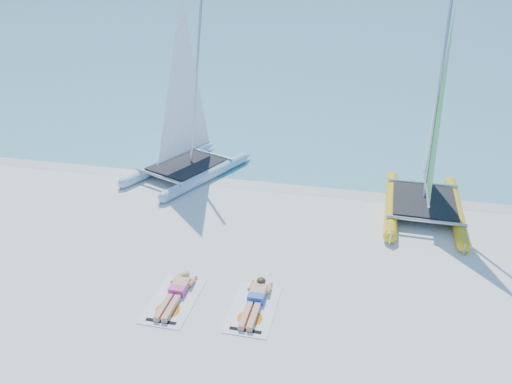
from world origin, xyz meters
TOP-DOWN VIEW (x-y plane):
  - ground at (0.00, 0.00)m, footprint 140.00×140.00m
  - sea at (0.00, 63.00)m, footprint 140.00×115.00m
  - wet_sand_strip at (0.00, 5.50)m, footprint 140.00×1.40m
  - catamaran_blue at (-4.31, 5.61)m, footprint 3.95×5.29m
  - catamaran_yellow at (3.81, 4.87)m, footprint 2.44×5.18m
  - towel_a at (-2.11, -1.50)m, footprint 1.00×1.85m
  - sunbather_a at (-2.11, -1.31)m, footprint 0.37×1.73m
  - towel_b at (-0.25, -1.36)m, footprint 1.00×1.85m
  - sunbather_b at (-0.25, -1.17)m, footprint 0.37×1.73m

SIDE VIEW (x-z plane):
  - ground at x=0.00m, z-range 0.00..0.00m
  - wet_sand_strip at x=0.00m, z-range 0.00..0.01m
  - sea at x=0.00m, z-range 0.00..0.01m
  - towel_a at x=-2.11m, z-range 0.00..0.02m
  - towel_b at x=-0.25m, z-range 0.00..0.02m
  - sunbather_a at x=-2.11m, z-range -0.01..0.25m
  - sunbather_b at x=-0.25m, z-range -0.01..0.25m
  - catamaran_blue at x=-4.31m, z-range -1.31..5.21m
  - catamaran_yellow at x=3.81m, z-range -1.21..5.33m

